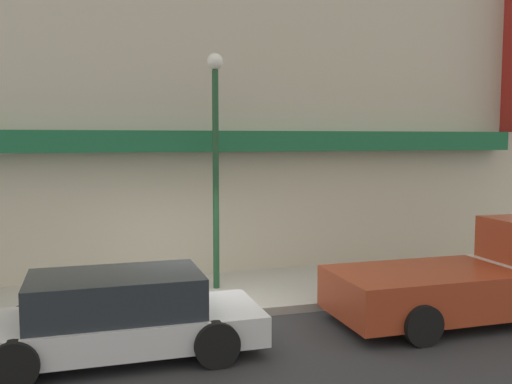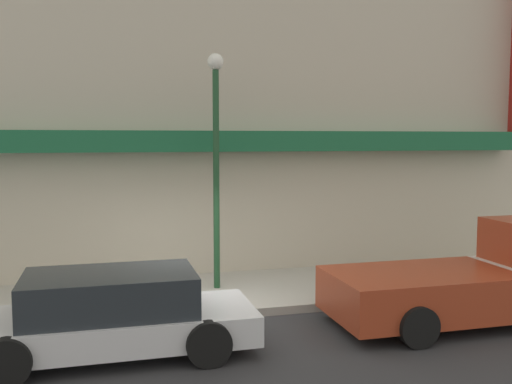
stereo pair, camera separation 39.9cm
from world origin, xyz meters
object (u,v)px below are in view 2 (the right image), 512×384
(pickup_truck, at_px, (491,278))
(parked_car, at_px, (111,315))
(street_lamp, at_px, (216,142))
(fire_hydrant, at_px, (162,291))

(pickup_truck, bearing_deg, parked_car, 179.18)
(parked_car, height_order, street_lamp, street_lamp)
(fire_hydrant, bearing_deg, parked_car, -119.09)
(fire_hydrant, bearing_deg, pickup_truck, -16.11)
(pickup_truck, distance_m, fire_hydrant, 6.46)
(fire_hydrant, bearing_deg, street_lamp, 43.73)
(pickup_truck, relative_size, street_lamp, 1.09)
(parked_car, xyz_separation_m, fire_hydrant, (1.00, 1.79, -0.16))
(fire_hydrant, distance_m, street_lamp, 3.49)
(pickup_truck, height_order, fire_hydrant, pickup_truck)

